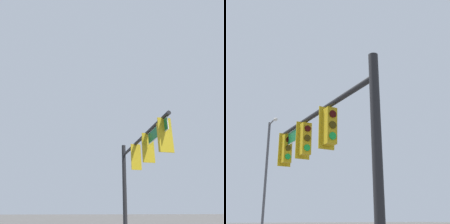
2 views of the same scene
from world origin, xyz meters
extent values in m
cylinder|color=black|center=(-6.53, -5.84, 2.87)|extent=(0.24, 0.24, 5.74)
cylinder|color=black|center=(-3.30, -5.81, 5.14)|extent=(6.46, 0.23, 0.16)
cube|color=gold|center=(-4.08, -5.82, 4.47)|extent=(0.04, 0.52, 1.30)
cube|color=#B79314|center=(-4.27, -5.82, 4.47)|extent=(0.36, 0.32, 1.10)
cylinder|color=#B79314|center=(-4.27, -5.82, 5.08)|extent=(0.04, 0.04, 0.12)
cylinder|color=#340503|center=(-4.47, -5.82, 4.80)|extent=(0.03, 0.22, 0.22)
cylinder|color=#392D05|center=(-4.47, -5.82, 4.47)|extent=(0.03, 0.22, 0.22)
cylinder|color=green|center=(-4.47, -5.82, 4.14)|extent=(0.03, 0.22, 0.22)
cube|color=gold|center=(-2.30, -5.80, 4.47)|extent=(0.04, 0.52, 1.30)
cube|color=#B79314|center=(-2.49, -5.80, 4.47)|extent=(0.36, 0.32, 1.10)
cylinder|color=#B79314|center=(-2.49, -5.80, 5.08)|extent=(0.04, 0.04, 0.12)
cylinder|color=#340503|center=(-2.69, -5.80, 4.80)|extent=(0.03, 0.22, 0.22)
cylinder|color=#392D05|center=(-2.69, -5.80, 4.47)|extent=(0.03, 0.22, 0.22)
cylinder|color=green|center=(-2.69, -5.80, 4.14)|extent=(0.03, 0.22, 0.22)
cube|color=gold|center=(-0.53, -5.78, 4.47)|extent=(0.04, 0.52, 1.30)
cube|color=#B79314|center=(-0.72, -5.78, 4.47)|extent=(0.36, 0.32, 1.10)
cylinder|color=#B79314|center=(-0.72, -5.78, 5.08)|extent=(0.04, 0.04, 0.12)
cylinder|color=#340503|center=(-0.92, -5.78, 4.80)|extent=(0.03, 0.22, 0.22)
cylinder|color=#392D05|center=(-0.92, -5.78, 4.47)|extent=(0.03, 0.22, 0.22)
cylinder|color=green|center=(-0.92, -5.78, 4.14)|extent=(0.03, 0.22, 0.22)
cube|color=#0F602D|center=(-1.22, -5.78, 4.83)|extent=(1.90, 0.06, 0.43)
cube|color=white|center=(-1.22, -5.78, 4.83)|extent=(1.96, 0.05, 0.49)
cylinder|color=#4C4C51|center=(9.81, -8.07, 4.36)|extent=(0.18, 0.18, 8.73)
cylinder|color=#4C4C51|center=(8.96, -8.02, 8.58)|extent=(1.72, 0.20, 0.10)
ellipsoid|color=silver|center=(8.10, -7.96, 8.48)|extent=(0.56, 0.28, 0.20)
camera|label=1|loc=(6.43, -9.07, 1.95)|focal=35.00mm
camera|label=2|loc=(-12.09, -1.78, 1.88)|focal=50.00mm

